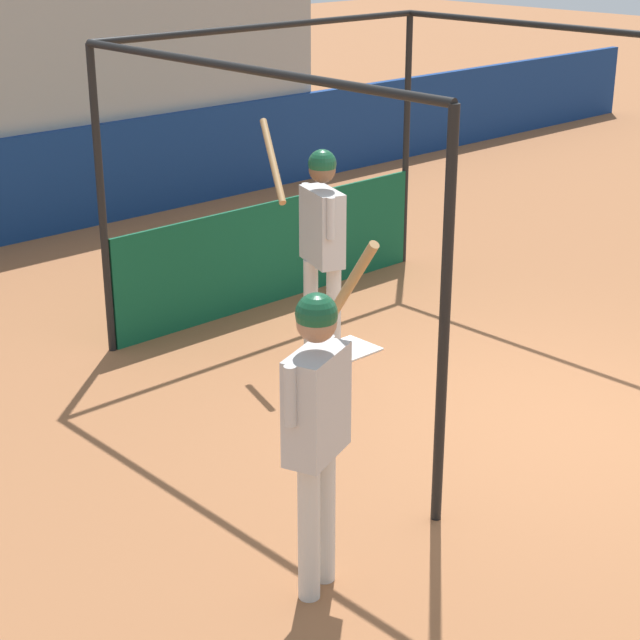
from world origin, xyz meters
The scene contains 7 objects.
ground_plane centered at (0.00, 0.00, 0.00)m, with size 60.00×60.00×0.00m, color #935B38.
outfield_wall centered at (0.00, 7.43, 0.63)m, with size 24.00×0.12×1.27m.
bleacher_section centered at (0.00, 9.09, 1.47)m, with size 8.15×3.20×2.95m.
batting_cage centered at (0.12, 2.97, 1.20)m, with size 3.97×4.01×2.78m.
home_plate centered at (-0.21, 2.26, 0.01)m, with size 0.44×0.44×0.02m.
player_batter centered at (-0.57, 2.27, 1.18)m, with size 0.63×1.03×2.08m.
player_waiting centered at (-2.92, -0.23, 1.15)m, with size 0.66×0.58×2.12m.
Camera 1 is at (-6.58, -4.20, 3.81)m, focal length 60.00 mm.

